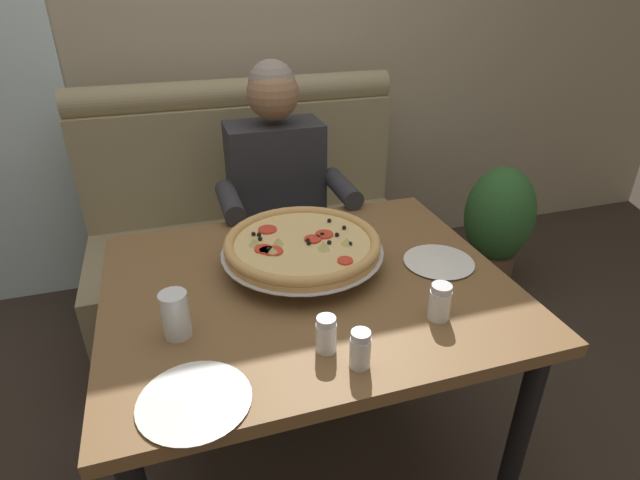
{
  "coord_description": "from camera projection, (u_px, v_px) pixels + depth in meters",
  "views": [
    {
      "loc": [
        -0.35,
        -1.22,
        1.58
      ],
      "look_at": [
        0.05,
        0.04,
        0.86
      ],
      "focal_mm": 28.28,
      "sensor_mm": 36.0,
      "label": 1
    }
  ],
  "objects": [
    {
      "name": "plate_near_right",
      "position": [
        439.0,
        260.0,
        1.61
      ],
      "size": [
        0.22,
        0.22,
        0.02
      ],
      "color": "white",
      "rests_on": "dining_table"
    },
    {
      "name": "drinking_glass",
      "position": [
        176.0,
        317.0,
        1.27
      ],
      "size": [
        0.07,
        0.07,
        0.13
      ],
      "color": "silver",
      "rests_on": "dining_table"
    },
    {
      "name": "booth_bench",
      "position": [
        255.0,
        241.0,
        2.48
      ],
      "size": [
        1.53,
        0.78,
        1.13
      ],
      "color": "#998966",
      "rests_on": "ground_plane"
    },
    {
      "name": "shaker_parmesan",
      "position": [
        326.0,
        336.0,
        1.23
      ],
      "size": [
        0.05,
        0.05,
        0.1
      ],
      "color": "white",
      "rests_on": "dining_table"
    },
    {
      "name": "diner_main",
      "position": [
        282.0,
        202.0,
        2.13
      ],
      "size": [
        0.54,
        0.64,
        1.27
      ],
      "color": "#2D3342",
      "rests_on": "ground_plane"
    },
    {
      "name": "dining_table",
      "position": [
        308.0,
        306.0,
        1.56
      ],
      "size": [
        1.19,
        0.97,
        0.75
      ],
      "color": "brown",
      "rests_on": "ground_plane"
    },
    {
      "name": "pizza",
      "position": [
        302.0,
        245.0,
        1.56
      ],
      "size": [
        0.51,
        0.51,
        0.11
      ],
      "color": "silver",
      "rests_on": "dining_table"
    },
    {
      "name": "patio_chair",
      "position": [
        40.0,
        157.0,
        3.21
      ],
      "size": [
        0.42,
        0.41,
        0.86
      ],
      "color": "black",
      "rests_on": "ground_plane"
    },
    {
      "name": "back_wall_with_window",
      "position": [
        220.0,
        10.0,
        2.48
      ],
      "size": [
        6.0,
        0.12,
        2.8
      ],
      "primitive_type": "cube",
      "color": "tan",
      "rests_on": "ground_plane"
    },
    {
      "name": "shaker_pepper_flakes",
      "position": [
        440.0,
        304.0,
        1.34
      ],
      "size": [
        0.06,
        0.06,
        0.1
      ],
      "color": "white",
      "rests_on": "dining_table"
    },
    {
      "name": "plate_near_left",
      "position": [
        194.0,
        399.0,
        1.09
      ],
      "size": [
        0.25,
        0.25,
        0.02
      ],
      "color": "white",
      "rests_on": "dining_table"
    },
    {
      "name": "shaker_oregano",
      "position": [
        360.0,
        351.0,
        1.18
      ],
      "size": [
        0.05,
        0.05,
        0.1
      ],
      "color": "white",
      "rests_on": "dining_table"
    },
    {
      "name": "potted_plant",
      "position": [
        498.0,
        224.0,
        2.68
      ],
      "size": [
        0.36,
        0.36,
        0.7
      ],
      "color": "brown",
      "rests_on": "ground_plane"
    },
    {
      "name": "ground_plane",
      "position": [
        310.0,
        452.0,
        1.87
      ],
      "size": [
        16.0,
        16.0,
        0.0
      ],
      "primitive_type": "plane",
      "color": "#382D26"
    }
  ]
}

